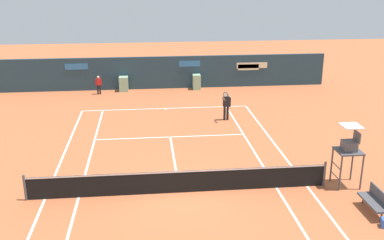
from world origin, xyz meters
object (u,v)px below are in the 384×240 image
at_px(player_bench, 376,200).
at_px(tennis_ball_mid_court, 129,114).
at_px(player_on_baseline, 226,104).
at_px(tennis_ball_by_sideline, 229,111).
at_px(umpire_chair, 349,148).
at_px(ball_kid_left_post, 99,84).

relative_size(player_bench, tennis_ball_mid_court, 22.64).
relative_size(player_on_baseline, tennis_ball_by_sideline, 27.76).
distance_m(umpire_chair, tennis_ball_mid_court, 14.12).
bearing_deg(player_bench, tennis_ball_by_sideline, 13.32).
bearing_deg(player_on_baseline, tennis_ball_by_sideline, -113.06).
distance_m(ball_kid_left_post, tennis_ball_mid_court, 5.73).
relative_size(umpire_chair, tennis_ball_by_sideline, 38.68).
relative_size(umpire_chair, ball_kid_left_post, 1.95).
bearing_deg(tennis_ball_mid_court, umpire_chair, -49.01).
height_order(player_on_baseline, tennis_ball_mid_court, player_on_baseline).
height_order(player_bench, player_on_baseline, player_on_baseline).
distance_m(player_bench, ball_kid_left_post, 21.46).
xyz_separation_m(player_bench, player_on_baseline, (-3.55, 11.25, 0.50)).
distance_m(player_on_baseline, tennis_ball_by_sideline, 2.01).
bearing_deg(player_bench, player_on_baseline, 17.52).
relative_size(ball_kid_left_post, tennis_ball_mid_court, 19.82).
xyz_separation_m(umpire_chair, tennis_ball_mid_court, (-9.20, 10.59, -1.65)).
xyz_separation_m(player_bench, tennis_ball_by_sideline, (-3.06, 12.94, -0.48)).
bearing_deg(tennis_ball_mid_court, player_bench, -54.05).
bearing_deg(tennis_ball_by_sideline, player_on_baseline, -106.07).
bearing_deg(player_on_baseline, umpire_chair, 103.89).
bearing_deg(ball_kid_left_post, tennis_ball_by_sideline, 139.32).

